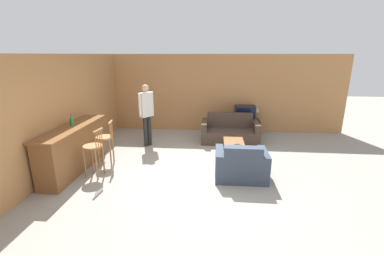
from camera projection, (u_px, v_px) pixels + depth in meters
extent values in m
plane|color=gray|center=(196.00, 177.00, 5.62)|extent=(24.00, 24.00, 0.00)
cube|color=#B27A47|center=(204.00, 93.00, 8.79)|extent=(9.40, 0.08, 2.60)
cube|color=#B27A47|center=(82.00, 105.00, 6.81)|extent=(0.08, 8.68, 2.60)
cube|color=brown|center=(75.00, 149.00, 5.87)|extent=(0.47, 2.27, 0.98)
cube|color=brown|center=(72.00, 128.00, 5.73)|extent=(0.55, 2.33, 0.05)
cylinder|color=#996638|center=(93.00, 146.00, 5.50)|extent=(0.45, 0.45, 0.04)
cylinder|color=#996638|center=(92.00, 159.00, 5.76)|extent=(0.04, 0.04, 0.67)
cylinder|color=#996638|center=(85.00, 163.00, 5.50)|extent=(0.04, 0.04, 0.67)
cylinder|color=#996638|center=(103.00, 160.00, 5.70)|extent=(0.04, 0.04, 0.67)
cylinder|color=#996638|center=(96.00, 165.00, 5.44)|extent=(0.04, 0.04, 0.67)
cylinder|color=#996638|center=(102.00, 137.00, 5.53)|extent=(0.02, 0.02, 0.33)
cylinder|color=#996638|center=(100.00, 138.00, 5.45)|extent=(0.02, 0.02, 0.33)
cylinder|color=#996638|center=(98.00, 139.00, 5.38)|extent=(0.02, 0.02, 0.33)
cylinder|color=#996638|center=(96.00, 141.00, 5.30)|extent=(0.02, 0.02, 0.33)
cube|color=#996638|center=(98.00, 131.00, 5.37)|extent=(0.08, 0.34, 0.04)
cylinder|color=#996638|center=(105.00, 137.00, 6.10)|extent=(0.46, 0.46, 0.04)
cylinder|color=#996638|center=(102.00, 149.00, 6.32)|extent=(0.04, 0.04, 0.67)
cylinder|color=#996638|center=(98.00, 153.00, 6.05)|extent=(0.04, 0.04, 0.67)
cylinder|color=#996638|center=(113.00, 149.00, 6.34)|extent=(0.04, 0.04, 0.67)
cylinder|color=#996638|center=(110.00, 153.00, 6.07)|extent=(0.04, 0.04, 0.67)
cylinder|color=#996638|center=(112.00, 128.00, 6.18)|extent=(0.02, 0.02, 0.33)
cylinder|color=#996638|center=(112.00, 129.00, 6.10)|extent=(0.02, 0.02, 0.33)
cylinder|color=#996638|center=(111.00, 130.00, 6.02)|extent=(0.02, 0.02, 0.33)
cylinder|color=#996638|center=(110.00, 131.00, 5.95)|extent=(0.02, 0.02, 0.33)
cube|color=#996638|center=(110.00, 122.00, 6.01)|extent=(0.09, 0.34, 0.04)
cube|color=#423328|center=(230.00, 136.00, 7.84)|extent=(1.40, 0.85, 0.39)
cube|color=#423328|center=(230.00, 120.00, 8.02)|extent=(1.40, 0.22, 0.44)
cube|color=#423328|center=(204.00, 131.00, 7.87)|extent=(0.16, 0.85, 0.63)
cube|color=#423328|center=(256.00, 132.00, 7.74)|extent=(0.16, 0.85, 0.63)
cube|color=#384251|center=(241.00, 169.00, 5.55)|extent=(0.77, 0.81, 0.39)
cube|color=#384251|center=(243.00, 157.00, 5.16)|extent=(0.77, 0.22, 0.42)
cube|color=#384251|center=(263.00, 165.00, 5.48)|extent=(0.16, 0.81, 0.62)
cube|color=#384251|center=(219.00, 163.00, 5.56)|extent=(0.16, 0.81, 0.62)
cube|color=brown|center=(234.00, 143.00, 6.62)|extent=(0.52, 0.97, 0.04)
cube|color=brown|center=(226.00, 157.00, 6.27)|extent=(0.06, 0.06, 0.36)
cube|color=brown|center=(244.00, 157.00, 6.23)|extent=(0.06, 0.06, 0.36)
cube|color=brown|center=(225.00, 144.00, 7.12)|extent=(0.06, 0.06, 0.36)
cube|color=brown|center=(241.00, 145.00, 7.09)|extent=(0.06, 0.06, 0.36)
cube|color=black|center=(244.00, 127.00, 8.59)|extent=(0.97, 0.55, 0.50)
cube|color=black|center=(245.00, 113.00, 8.45)|extent=(0.66, 0.40, 0.47)
cube|color=black|center=(246.00, 114.00, 8.26)|extent=(0.59, 0.01, 0.40)
cylinder|color=#2D7F3D|center=(72.00, 122.00, 5.81)|extent=(0.08, 0.08, 0.16)
cone|color=#2D7F3D|center=(71.00, 117.00, 5.77)|extent=(0.07, 0.07, 0.07)
cylinder|color=black|center=(71.00, 115.00, 5.76)|extent=(0.03, 0.03, 0.02)
cube|color=black|center=(238.00, 145.00, 6.39)|extent=(0.21, 0.22, 0.02)
cylinder|color=brown|center=(255.00, 119.00, 8.49)|extent=(0.16, 0.16, 0.02)
cylinder|color=brown|center=(255.00, 115.00, 8.45)|extent=(0.03, 0.03, 0.24)
cone|color=tan|center=(256.00, 108.00, 8.39)|extent=(0.24, 0.24, 0.22)
cylinder|color=black|center=(146.00, 132.00, 7.41)|extent=(0.12, 0.12, 0.87)
cylinder|color=black|center=(149.00, 131.00, 7.50)|extent=(0.12, 0.12, 0.87)
cube|color=beige|center=(146.00, 105.00, 7.24)|extent=(0.36, 0.41, 0.69)
cylinder|color=beige|center=(140.00, 105.00, 7.08)|extent=(0.08, 0.08, 0.64)
cylinder|color=beige|center=(152.00, 103.00, 7.38)|extent=(0.08, 0.08, 0.64)
sphere|color=tan|center=(145.00, 88.00, 7.11)|extent=(0.20, 0.20, 0.20)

